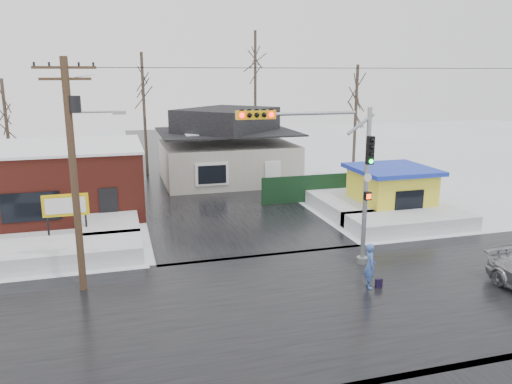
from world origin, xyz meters
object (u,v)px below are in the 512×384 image
object	(u,v)px
traffic_signal	(334,167)
kiosk	(391,190)
utility_pole	(75,163)
pedestrian	(370,266)
marquee_sign	(66,207)

from	to	relation	value
traffic_signal	kiosk	size ratio (longest dim) A/B	1.52
utility_pole	pedestrian	distance (m)	12.11
utility_pole	marquee_sign	distance (m)	6.87
pedestrian	traffic_signal	bearing A→B (deg)	27.77
kiosk	pedestrian	size ratio (longest dim) A/B	2.51
traffic_signal	marquee_sign	xyz separation A→B (m)	(-11.43, 6.53, -2.62)
traffic_signal	pedestrian	size ratio (longest dim) A/B	3.82
pedestrian	kiosk	bearing A→B (deg)	-21.04
utility_pole	traffic_signal	bearing A→B (deg)	-2.95
utility_pole	pedestrian	size ratio (longest dim) A/B	4.91
utility_pole	kiosk	distance (m)	18.95
kiosk	pedestrian	xyz separation A→B (m)	(-6.46, -9.42, -0.55)
kiosk	marquee_sign	bearing A→B (deg)	-178.45
kiosk	pedestrian	world-z (taller)	kiosk
marquee_sign	pedestrian	xyz separation A→B (m)	(12.04, -8.91, -1.00)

